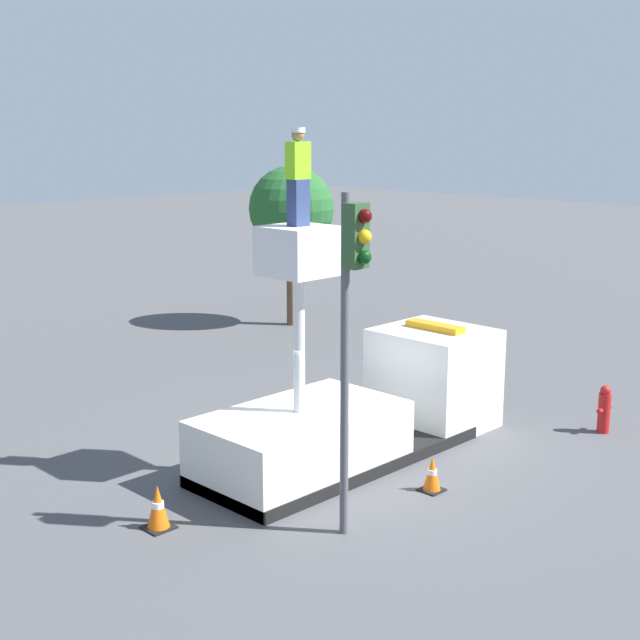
# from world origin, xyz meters

# --- Properties ---
(ground_plane) EXTENTS (120.00, 120.00, 0.00)m
(ground_plane) POSITION_xyz_m (0.00, 0.00, 0.00)
(ground_plane) COLOR #4C4C4F
(bucket_truck) EXTENTS (7.20, 2.37, 4.80)m
(bucket_truck) POSITION_xyz_m (0.70, 0.00, 0.94)
(bucket_truck) COLOR black
(bucket_truck) RESTS_ON ground
(worker) EXTENTS (0.40, 0.26, 1.75)m
(worker) POSITION_xyz_m (-1.09, 0.00, 5.68)
(worker) COLOR navy
(worker) RESTS_ON bucket_truck
(traffic_light_pole) EXTENTS (0.34, 0.57, 5.59)m
(traffic_light_pole) POSITION_xyz_m (-2.29, -2.42, 3.95)
(traffic_light_pole) COLOR #515156
(traffic_light_pole) RESTS_ON ground
(fire_hydrant) EXTENTS (0.51, 0.27, 1.07)m
(fire_hydrant) POSITION_xyz_m (5.30, -2.96, 0.52)
(fire_hydrant) COLOR red
(fire_hydrant) RESTS_ON ground
(traffic_cone_rear) EXTENTS (0.47, 0.47, 0.77)m
(traffic_cone_rear) POSITION_xyz_m (-4.35, 0.02, 0.37)
(traffic_cone_rear) COLOR black
(traffic_cone_rear) RESTS_ON ground
(traffic_cone_curbside) EXTENTS (0.41, 0.41, 0.67)m
(traffic_cone_curbside) POSITION_xyz_m (0.11, -2.26, 0.32)
(traffic_cone_curbside) COLOR black
(traffic_cone_curbside) RESTS_ON ground
(tree_right_bg) EXTENTS (2.82, 2.82, 5.32)m
(tree_right_bg) POSITION_xyz_m (8.01, 9.76, 3.87)
(tree_right_bg) COLOR brown
(tree_right_bg) RESTS_ON ground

